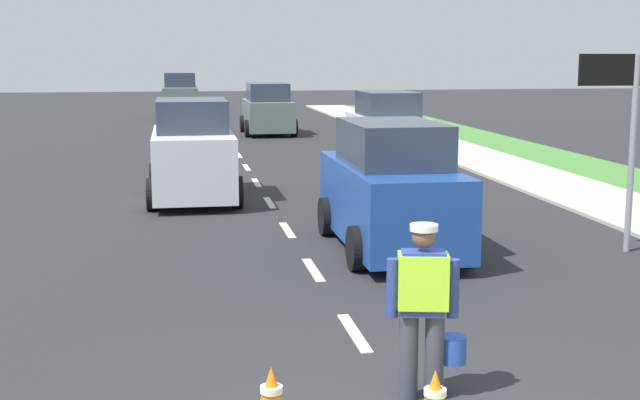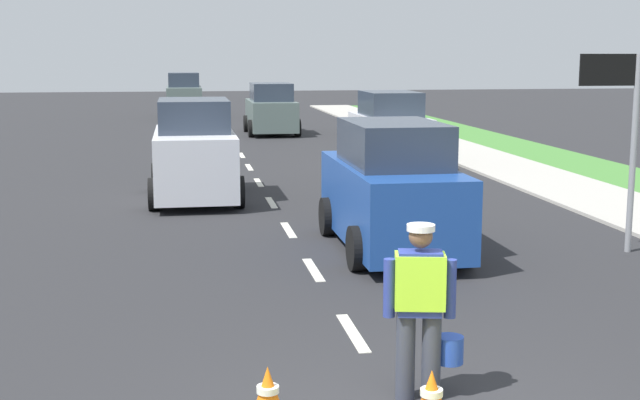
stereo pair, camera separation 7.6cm
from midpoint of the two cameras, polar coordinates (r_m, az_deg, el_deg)
ground_plane at (r=28.00m, az=-5.15°, el=3.01°), size 96.00×96.00×0.00m
sidewalk_right at (r=19.35m, az=19.18°, el=-0.44°), size 2.40×72.00×0.14m
lane_center_line at (r=32.16m, az=-5.69°, el=3.87°), size 0.14×46.40×0.01m
road_worker at (r=8.10m, az=7.00°, el=-6.73°), size 0.77×0.37×1.67m
lane_direction_sign at (r=14.64m, az=19.41°, el=5.96°), size 1.16×0.11×3.20m
traffic_cone_near at (r=7.82m, az=7.63°, el=-12.72°), size 0.36×0.36×0.48m
traffic_cone_far at (r=7.81m, az=-3.17°, el=-12.63°), size 0.36×0.36×0.50m
car_oncoming_lead at (r=19.30m, az=-8.15°, el=3.06°), size 1.97×3.99×2.21m
car_parked_far at (r=25.40m, az=4.67°, el=4.58°), size 1.93×4.00×2.12m
car_oncoming_third at (r=44.51m, az=-8.90°, el=6.74°), size 1.97×4.39×2.26m
car_outgoing_far at (r=34.93m, az=-3.18°, el=5.91°), size 2.03×3.88×2.05m
car_outgoing_ahead at (r=14.19m, az=4.88°, el=0.60°), size 1.89×4.19×2.12m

